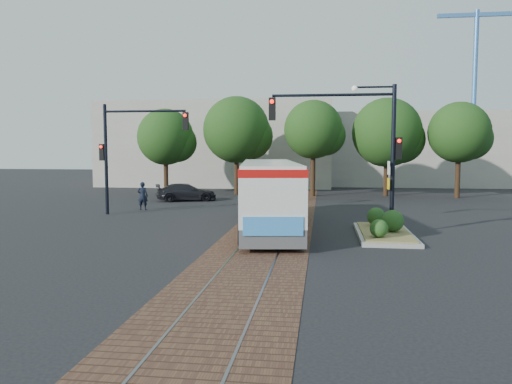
# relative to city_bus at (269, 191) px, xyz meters

# --- Properties ---
(ground) EXTENTS (120.00, 120.00, 0.00)m
(ground) POSITION_rel_city_bus_xyz_m (0.16, -0.33, -1.68)
(ground) COLOR black
(ground) RESTS_ON ground
(trackbed) EXTENTS (3.60, 40.00, 0.02)m
(trackbed) POSITION_rel_city_bus_xyz_m (0.16, 3.67, -1.67)
(trackbed) COLOR brown
(trackbed) RESTS_ON ground
(tree_row) EXTENTS (26.40, 5.60, 7.67)m
(tree_row) POSITION_rel_city_bus_xyz_m (1.37, 16.09, 3.17)
(tree_row) COLOR #382314
(tree_row) RESTS_ON ground
(warehouses) EXTENTS (40.00, 13.00, 8.00)m
(warehouses) POSITION_rel_city_bus_xyz_m (-0.37, 28.41, 2.14)
(warehouses) COLOR #ADA899
(warehouses) RESTS_ON ground
(crane) EXTENTS (8.00, 0.50, 18.00)m
(crane) POSITION_rel_city_bus_xyz_m (18.16, 33.67, 9.21)
(crane) COLOR #3F72B2
(crane) RESTS_ON ground
(city_bus) EXTENTS (3.86, 11.45, 3.01)m
(city_bus) POSITION_rel_city_bus_xyz_m (0.00, 0.00, 0.00)
(city_bus) COLOR #4B4B4E
(city_bus) RESTS_ON ground
(traffic_island) EXTENTS (2.20, 5.20, 1.13)m
(traffic_island) POSITION_rel_city_bus_xyz_m (4.98, -1.23, -1.35)
(traffic_island) COLOR gray
(traffic_island) RESTS_ON ground
(signal_pole_main) EXTENTS (5.49, 0.46, 6.00)m
(signal_pole_main) POSITION_rel_city_bus_xyz_m (4.02, -1.14, 2.48)
(signal_pole_main) COLOR black
(signal_pole_main) RESTS_ON ground
(signal_pole_left) EXTENTS (4.99, 0.34, 6.00)m
(signal_pole_left) POSITION_rel_city_bus_xyz_m (-8.21, 3.66, 2.19)
(signal_pole_left) COLOR black
(signal_pole_left) RESTS_ON ground
(officer) EXTENTS (0.64, 0.45, 1.66)m
(officer) POSITION_rel_city_bus_xyz_m (-8.08, 5.76, -0.85)
(officer) COLOR black
(officer) RESTS_ON ground
(parked_car) EXTENTS (4.44, 2.96, 1.20)m
(parked_car) POSITION_rel_city_bus_xyz_m (-6.95, 11.08, -1.08)
(parked_car) COLOR black
(parked_car) RESTS_ON ground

